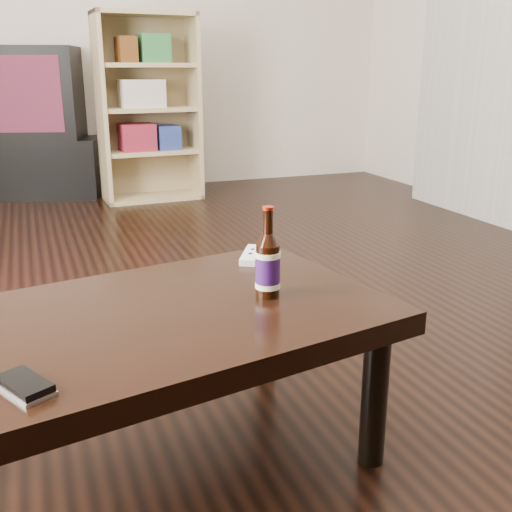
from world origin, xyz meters
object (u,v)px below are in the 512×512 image
object	(u,v)px
tv_stand	(29,167)
remote	(251,255)
bookshelf	(147,105)
tv	(20,93)
coffee_table	(147,337)
beer_bottle	(268,265)
phone	(25,385)

from	to	relation	value
tv_stand	remote	size ratio (longest dim) A/B	6.74
tv_stand	bookshelf	xyz separation A→B (m)	(0.85, -0.48, 0.47)
bookshelf	tv	bearing A→B (deg)	147.96
tv	remote	distance (m)	3.44
bookshelf	coffee_table	size ratio (longest dim) A/B	1.10
bookshelf	beer_bottle	bearing A→B (deg)	-98.80
bookshelf	phone	size ratio (longest dim) A/B	10.34
remote	tv_stand	bearing A→B (deg)	128.95
bookshelf	phone	bearing A→B (deg)	-107.19
bookshelf	remote	size ratio (longest dim) A/B	8.10
beer_bottle	remote	size ratio (longest dim) A/B	1.36
coffee_table	phone	xyz separation A→B (m)	(-0.26, -0.26, 0.06)
tv	phone	xyz separation A→B (m)	(-0.05, -3.94, -0.35)
tv_stand	remote	world-z (taller)	tv_stand
tv	bookshelf	size ratio (longest dim) A/B	0.75
bookshelf	coffee_table	bearing A→B (deg)	-103.97
tv_stand	phone	world-z (taller)	tv_stand
coffee_table	remote	world-z (taller)	remote
coffee_table	beer_bottle	size ratio (longest dim) A/B	5.41
tv	bookshelf	distance (m)	0.97
beer_bottle	remote	world-z (taller)	beer_bottle
tv_stand	remote	bearing A→B (deg)	-64.27
tv_stand	beer_bottle	world-z (taller)	beer_bottle
phone	tv	bearing A→B (deg)	61.46
remote	coffee_table	bearing A→B (deg)	-110.64
bookshelf	remote	xyz separation A→B (m)	(-0.27, -2.90, -0.27)
bookshelf	phone	world-z (taller)	bookshelf
tv	bookshelf	xyz separation A→B (m)	(0.85, -0.47, -0.08)
tv	remote	world-z (taller)	tv
tv_stand	phone	size ratio (longest dim) A/B	8.61
tv_stand	tv	world-z (taller)	tv
tv	phone	world-z (taller)	tv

